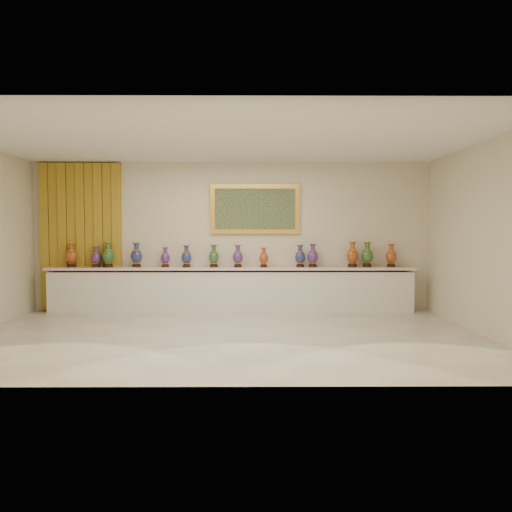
{
  "coord_description": "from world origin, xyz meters",
  "views": [
    {
      "loc": [
        0.43,
        -7.63,
        1.64
      ],
      "look_at": [
        0.49,
        1.7,
        1.15
      ],
      "focal_mm": 35.0,
      "sensor_mm": 36.0,
      "label": 1
    }
  ],
  "objects": [
    {
      "name": "label_card",
      "position": [
        -1.92,
        2.13,
        0.9
      ],
      "size": [
        0.1,
        0.06,
        0.0
      ],
      "primitive_type": "cube",
      "color": "white",
      "rests_on": "counter"
    },
    {
      "name": "vase_9",
      "position": [
        1.37,
        2.26,
        1.1
      ],
      "size": [
        0.23,
        0.23,
        0.45
      ],
      "rotation": [
        0.0,
        0.0,
        0.13
      ],
      "color": "black",
      "rests_on": "counter"
    },
    {
      "name": "vase_7",
      "position": [
        0.13,
        2.24,
        1.1
      ],
      "size": [
        0.22,
        0.22,
        0.44
      ],
      "rotation": [
        0.0,
        0.0,
        0.07
      ],
      "color": "black",
      "rests_on": "counter"
    },
    {
      "name": "counter",
      "position": [
        0.0,
        2.27,
        0.44
      ],
      "size": [
        7.28,
        0.48,
        0.9
      ],
      "color": "white",
      "rests_on": "ground"
    },
    {
      "name": "vase_11",
      "position": [
        2.41,
        2.26,
        1.13
      ],
      "size": [
        0.29,
        0.29,
        0.51
      ],
      "rotation": [
        0.0,
        0.0,
        -0.28
      ],
      "color": "black",
      "rests_on": "counter"
    },
    {
      "name": "vase_5",
      "position": [
        -0.88,
        2.23,
        1.1
      ],
      "size": [
        0.21,
        0.21,
        0.44
      ],
      "rotation": [
        0.0,
        0.0,
        0.05
      ],
      "color": "black",
      "rests_on": "counter"
    },
    {
      "name": "room",
      "position": [
        -2.47,
        2.44,
        1.59
      ],
      "size": [
        8.0,
        8.0,
        8.0
      ],
      "color": "beige",
      "rests_on": "ground"
    },
    {
      "name": "vase_1",
      "position": [
        -2.68,
        2.28,
        1.09
      ],
      "size": [
        0.23,
        0.23,
        0.42
      ],
      "rotation": [
        0.0,
        0.0,
        0.18
      ],
      "color": "black",
      "rests_on": "counter"
    },
    {
      "name": "vase_4",
      "position": [
        -1.31,
        2.29,
        1.08
      ],
      "size": [
        0.2,
        0.2,
        0.4
      ],
      "rotation": [
        0.0,
        0.0,
        -0.07
      ],
      "color": "black",
      "rests_on": "counter"
    },
    {
      "name": "vase_13",
      "position": [
        3.2,
        2.29,
        1.11
      ],
      "size": [
        0.28,
        0.28,
        0.47
      ],
      "rotation": [
        0.0,
        0.0,
        -0.37
      ],
      "color": "black",
      "rests_on": "counter"
    },
    {
      "name": "vase_8",
      "position": [
        0.65,
        2.23,
        1.08
      ],
      "size": [
        0.19,
        0.19,
        0.4
      ],
      "rotation": [
        0.0,
        0.0,
        -0.04
      ],
      "color": "black",
      "rests_on": "counter"
    },
    {
      "name": "vase_10",
      "position": [
        1.62,
        2.25,
        1.11
      ],
      "size": [
        0.23,
        0.23,
        0.47
      ],
      "rotation": [
        0.0,
        0.0,
        0.04
      ],
      "color": "black",
      "rests_on": "counter"
    },
    {
      "name": "vase_0",
      "position": [
        -3.17,
        2.27,
        1.12
      ],
      "size": [
        0.27,
        0.27,
        0.49
      ],
      "rotation": [
        0.0,
        0.0,
        -0.2
      ],
      "color": "black",
      "rests_on": "counter"
    },
    {
      "name": "vase_3",
      "position": [
        -1.88,
        2.25,
        1.12
      ],
      "size": [
        0.3,
        0.3,
        0.49
      ],
      "rotation": [
        0.0,
        0.0,
        0.38
      ],
      "color": "black",
      "rests_on": "counter"
    },
    {
      "name": "ground",
      "position": [
        0.0,
        0.0,
        0.0
      ],
      "size": [
        8.0,
        8.0,
        0.0
      ],
      "primitive_type": "plane",
      "color": "beige",
      "rests_on": "ground"
    },
    {
      "name": "vase_6",
      "position": [
        -0.35,
        2.27,
        1.1
      ],
      "size": [
        0.27,
        0.27,
        0.45
      ],
      "rotation": [
        0.0,
        0.0,
        0.35
      ],
      "color": "black",
      "rests_on": "counter"
    },
    {
      "name": "vase_2",
      "position": [
        -2.43,
        2.23,
        1.13
      ],
      "size": [
        0.24,
        0.24,
        0.51
      ],
      "rotation": [
        0.0,
        0.0,
        0.03
      ],
      "color": "black",
      "rests_on": "counter"
    },
    {
      "name": "vase_12",
      "position": [
        2.72,
        2.28,
        1.13
      ],
      "size": [
        0.27,
        0.27,
        0.5
      ],
      "rotation": [
        0.0,
        0.0,
        0.16
      ],
      "color": "black",
      "rests_on": "counter"
    }
  ]
}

